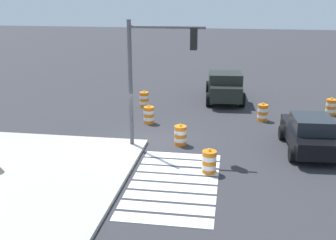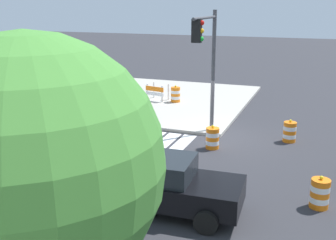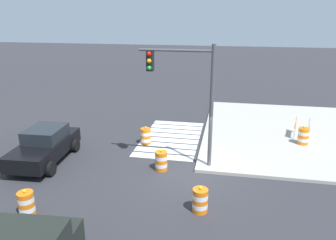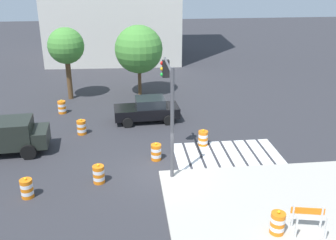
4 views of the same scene
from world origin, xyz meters
name	(u,v)px [view 2 (image 2 of 4)]	position (x,y,z in m)	size (l,w,h in m)	color
ground_plane	(221,138)	(0.00, 0.00, 0.00)	(120.00, 120.00, 0.00)	#2D2D33
sidewalk_corner	(151,98)	(6.00, -6.00, 0.07)	(12.00, 12.00, 0.15)	#ADA89E
crosswalk_stripes	(124,139)	(4.00, 1.80, 0.01)	(5.85, 3.20, 0.02)	silver
sports_car	(166,184)	(-0.12, 7.23, 0.81)	(4.39, 2.32, 1.63)	black
traffic_barrel_crosswalk_end	(135,141)	(2.87, 3.01, 0.45)	(0.56, 0.56, 1.02)	orange
traffic_barrel_median_near	(290,132)	(-2.97, -0.53, 0.45)	(0.56, 0.56, 1.02)	orange
traffic_barrel_median_far	(212,138)	(-0.01, 1.53, 0.45)	(0.56, 0.56, 1.02)	orange
traffic_barrel_far_curb	(320,193)	(-4.35, 5.48, 0.45)	(0.56, 0.56, 1.02)	orange
traffic_barrel_on_sidewalk	(176,95)	(4.12, -5.35, 0.60)	(0.56, 0.56, 1.02)	orange
construction_barricade	(156,91)	(5.37, -5.29, 0.72)	(1.37, 1.02, 1.00)	silver
traffic_light_pole	(207,52)	(0.58, 0.54, 3.91)	(0.47, 3.29, 5.50)	#4C4C51
street_tree_streetside_mid	(35,165)	(-0.36, 13.11, 3.70)	(3.77, 3.77, 5.59)	brown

